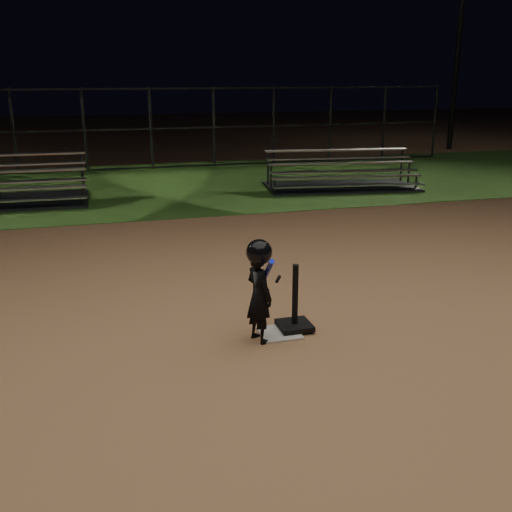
{
  "coord_description": "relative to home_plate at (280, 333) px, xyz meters",
  "views": [
    {
      "loc": [
        -1.98,
        -6.01,
        2.88
      ],
      "look_at": [
        0.0,
        1.0,
        0.65
      ],
      "focal_mm": 41.74,
      "sensor_mm": 36.0,
      "label": 1
    }
  ],
  "objects": [
    {
      "name": "grass_strip",
      "position": [
        0.0,
        10.0,
        -0.01
      ],
      "size": [
        60.0,
        8.0,
        0.01
      ],
      "primitive_type": "cube",
      "color": "#2D551B",
      "rests_on": "ground"
    },
    {
      "name": "ground",
      "position": [
        0.0,
        0.0,
        -0.01
      ],
      "size": [
        80.0,
        80.0,
        0.0
      ],
      "primitive_type": "plane",
      "color": "#AC774D",
      "rests_on": "ground"
    },
    {
      "name": "bleacher_right",
      "position": [
        4.39,
        8.29,
        0.18
      ],
      "size": [
        4.09,
        2.38,
        0.95
      ],
      "rotation": [
        0.0,
        0.0,
        -0.13
      ],
      "color": "#ABABAF",
      "rests_on": "ground"
    },
    {
      "name": "light_pole_right",
      "position": [
        12.0,
        14.94,
        4.93
      ],
      "size": [
        0.9,
        0.53,
        8.3
      ],
      "color": "#2D2D30",
      "rests_on": "ground"
    },
    {
      "name": "child_batter",
      "position": [
        -0.27,
        -0.1,
        0.62
      ],
      "size": [
        0.43,
        0.67,
        1.18
      ],
      "rotation": [
        0.0,
        0.0,
        1.93
      ],
      "color": "black",
      "rests_on": "ground"
    },
    {
      "name": "home_plate",
      "position": [
        0.0,
        0.0,
        0.0
      ],
      "size": [
        0.45,
        0.45,
        0.02
      ],
      "primitive_type": "cube",
      "color": "beige",
      "rests_on": "ground"
    },
    {
      "name": "backstop_fence",
      "position": [
        0.0,
        13.0,
        1.24
      ],
      "size": [
        20.08,
        0.08,
        2.5
      ],
      "color": "#38383D",
      "rests_on": "ground"
    },
    {
      "name": "batting_tee",
      "position": [
        0.21,
        0.07,
        0.15
      ],
      "size": [
        0.38,
        0.38,
        0.78
      ],
      "color": "black",
      "rests_on": "home_plate"
    }
  ]
}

